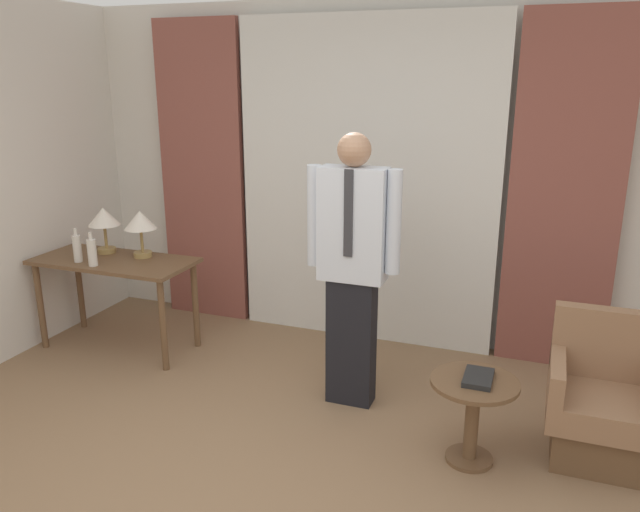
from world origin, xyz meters
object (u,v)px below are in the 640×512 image
Objects in this scene: armchair at (605,407)px; side_table at (473,406)px; bottle_by_lamp at (77,248)px; desk at (115,272)px; person at (353,261)px; book at (478,378)px; table_lamp_left at (104,220)px; table_lamp_right at (140,223)px; bottle_near_edge at (92,252)px.

side_table is at bearing -156.18° from armchair.
armchair is (3.78, -0.14, -0.53)m from bottle_by_lamp.
armchair is at bearing -4.63° from desk.
book is (0.87, -0.41, -0.47)m from person.
table_lamp_left is 0.35m from table_lamp_right.
table_lamp_left and table_lamp_right have the same top height.
armchair is 1.65× the size of side_table.
table_lamp_left is 1.42× the size of bottle_near_edge.
bottle_near_edge reaches higher than side_table.
table_lamp_right is 1.42× the size of bottle_near_edge.
table_lamp_right is 0.51m from bottle_by_lamp.
person is 1.06m from book.
table_lamp_left is 1.54× the size of book.
side_table is (0.85, -0.42, -0.64)m from person.
armchair is at bearing 23.72° from book.
armchair is at bearing -7.21° from table_lamp_right.
bottle_by_lamp is (-0.21, -0.15, 0.22)m from desk.
table_lamp_left reaches higher than desk.
table_lamp_right is at bearing 164.91° from book.
bottle_by_lamp is 1.10× the size of book.
bottle_near_edge is 0.19m from bottle_by_lamp.
person reaches higher than bottle_near_edge.
table_lamp_left reaches higher than side_table.
side_table is at bearing -7.95° from bottle_near_edge.
person reaches higher than book.
table_lamp_right is at bearing 58.24° from bottle_near_edge.
table_lamp_right is (0.35, 0.00, 0.00)m from table_lamp_left.
armchair reaches higher than book.
bottle_by_lamp reaches higher than book.
person reaches higher than table_lamp_left.
person reaches higher than side_table.
table_lamp_left is 0.40m from bottle_near_edge.
person is (2.01, -0.18, 0.35)m from desk.
book is at bearing -11.57° from desk.
bottle_near_edge is (0.14, -0.33, -0.17)m from table_lamp_left.
book is at bearing -8.17° from bottle_by_lamp.
bottle_by_lamp reaches higher than armchair.
side_table is (2.69, -0.74, -0.67)m from table_lamp_right.
book is (2.91, -0.40, -0.33)m from bottle_near_edge.
bottle_near_edge reaches higher than armchair.
table_lamp_right is 0.73× the size of side_table.
bottle_near_edge is (-0.03, -0.19, 0.21)m from desk.
bottle_near_edge reaches higher than book.
table_lamp_left is 1.40× the size of bottle_by_lamp.
table_lamp_right is at bearing 170.12° from person.
person is (1.84, -0.32, -0.03)m from table_lamp_right.
desk is 0.29m from bottle_near_edge.
book is (2.71, -0.73, -0.49)m from table_lamp_right.
bottle_near_edge is 0.52× the size of side_table.
table_lamp_right is 1.87m from person.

